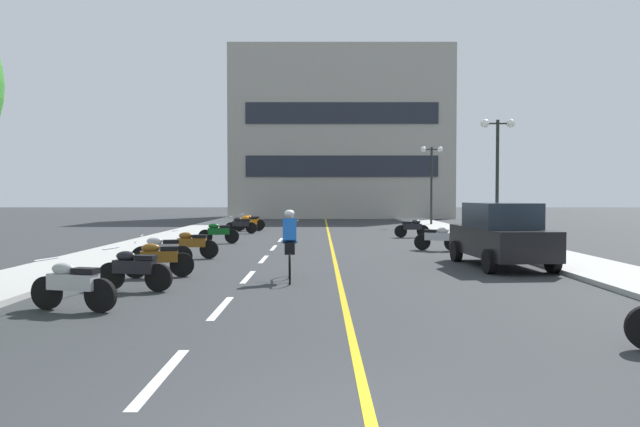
% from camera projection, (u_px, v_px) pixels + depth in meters
% --- Properties ---
extents(ground_plane, '(140.00, 140.00, 0.00)m').
position_uv_depth(ground_plane, '(323.00, 242.00, 25.61)').
color(ground_plane, '#2D3033').
extents(curb_left, '(2.40, 72.00, 0.12)m').
position_uv_depth(curb_left, '(176.00, 236.00, 28.59)').
color(curb_left, '#A8A8A3').
rests_on(curb_left, ground).
extents(curb_right, '(2.40, 72.00, 0.12)m').
position_uv_depth(curb_right, '(470.00, 235.00, 28.62)').
color(curb_right, '#A8A8A3').
rests_on(curb_right, ground).
extents(lane_dash_0, '(0.14, 2.20, 0.01)m').
position_uv_depth(lane_dash_0, '(160.00, 376.00, 6.61)').
color(lane_dash_0, silver).
rests_on(lane_dash_0, ground).
extents(lane_dash_1, '(0.14, 2.20, 0.01)m').
position_uv_depth(lane_dash_1, '(220.00, 308.00, 10.61)').
color(lane_dash_1, silver).
rests_on(lane_dash_1, ground).
extents(lane_dash_2, '(0.14, 2.20, 0.01)m').
position_uv_depth(lane_dash_2, '(247.00, 277.00, 14.61)').
color(lane_dash_2, silver).
rests_on(lane_dash_2, ground).
extents(lane_dash_3, '(0.14, 2.20, 0.01)m').
position_uv_depth(lane_dash_3, '(262.00, 259.00, 18.60)').
color(lane_dash_3, silver).
rests_on(lane_dash_3, ground).
extents(lane_dash_4, '(0.14, 2.20, 0.01)m').
position_uv_depth(lane_dash_4, '(272.00, 248.00, 22.60)').
color(lane_dash_4, silver).
rests_on(lane_dash_4, ground).
extents(lane_dash_5, '(0.14, 2.20, 0.01)m').
position_uv_depth(lane_dash_5, '(279.00, 240.00, 26.60)').
color(lane_dash_5, silver).
rests_on(lane_dash_5, ground).
extents(lane_dash_6, '(0.14, 2.20, 0.01)m').
position_uv_depth(lane_dash_6, '(284.00, 234.00, 30.60)').
color(lane_dash_6, silver).
rests_on(lane_dash_6, ground).
extents(lane_dash_7, '(0.14, 2.20, 0.01)m').
position_uv_depth(lane_dash_7, '(288.00, 229.00, 34.60)').
color(lane_dash_7, silver).
rests_on(lane_dash_7, ground).
extents(lane_dash_8, '(0.14, 2.20, 0.01)m').
position_uv_depth(lane_dash_8, '(292.00, 226.00, 38.59)').
color(lane_dash_8, silver).
rests_on(lane_dash_8, ground).
extents(lane_dash_9, '(0.14, 2.20, 0.01)m').
position_uv_depth(lane_dash_9, '(294.00, 223.00, 42.59)').
color(lane_dash_9, silver).
rests_on(lane_dash_9, ground).
extents(lane_dash_10, '(0.14, 2.20, 0.01)m').
position_uv_depth(lane_dash_10, '(296.00, 220.00, 46.59)').
color(lane_dash_10, silver).
rests_on(lane_dash_10, ground).
extents(lane_dash_11, '(0.14, 2.20, 0.01)m').
position_uv_depth(lane_dash_11, '(298.00, 218.00, 50.59)').
color(lane_dash_11, silver).
rests_on(lane_dash_11, ground).
extents(centre_line_yellow, '(0.12, 66.00, 0.01)m').
position_uv_depth(centre_line_yellow, '(328.00, 237.00, 28.60)').
color(centre_line_yellow, gold).
rests_on(centre_line_yellow, ground).
extents(office_building, '(19.33, 7.22, 14.89)m').
position_uv_depth(office_building, '(339.00, 135.00, 52.90)').
color(office_building, '#9E998E').
rests_on(office_building, ground).
extents(street_lamp_mid, '(1.46, 0.36, 5.14)m').
position_uv_depth(street_lamp_mid, '(496.00, 152.00, 24.90)').
color(street_lamp_mid, black).
rests_on(street_lamp_mid, curb_right).
extents(street_lamp_far, '(1.46, 0.36, 5.08)m').
position_uv_depth(street_lamp_far, '(430.00, 167.00, 38.35)').
color(street_lamp_far, black).
rests_on(street_lamp_far, curb_right).
extents(parked_car_near, '(2.18, 4.32, 1.82)m').
position_uv_depth(parked_car_near, '(499.00, 235.00, 16.64)').
color(parked_car_near, black).
rests_on(parked_car_near, ground).
extents(motorcycle_1, '(1.67, 0.70, 0.92)m').
position_uv_depth(motorcycle_1, '(71.00, 284.00, 10.31)').
color(motorcycle_1, black).
rests_on(motorcycle_1, ground).
extents(motorcycle_2, '(1.69, 0.63, 0.92)m').
position_uv_depth(motorcycle_2, '(133.00, 269.00, 12.47)').
color(motorcycle_2, black).
rests_on(motorcycle_2, ground).
extents(motorcycle_3, '(1.67, 0.68, 0.92)m').
position_uv_depth(motorcycle_3, '(157.00, 259.00, 14.48)').
color(motorcycle_3, black).
rests_on(motorcycle_3, ground).
extents(motorcycle_4, '(1.69, 0.63, 0.92)m').
position_uv_depth(motorcycle_4, '(160.00, 250.00, 16.60)').
color(motorcycle_4, black).
rests_on(motorcycle_4, ground).
extents(motorcycle_5, '(1.70, 0.60, 0.92)m').
position_uv_depth(motorcycle_5, '(190.00, 244.00, 18.76)').
color(motorcycle_5, black).
rests_on(motorcycle_5, ground).
extents(motorcycle_6, '(1.63, 0.81, 0.92)m').
position_uv_depth(motorcycle_6, '(436.00, 238.00, 21.50)').
color(motorcycle_6, black).
rests_on(motorcycle_6, ground).
extents(motorcycle_7, '(1.69, 0.62, 0.92)m').
position_uv_depth(motorcycle_7, '(217.00, 232.00, 24.53)').
color(motorcycle_7, black).
rests_on(motorcycle_7, ground).
extents(motorcycle_8, '(1.70, 0.60, 0.92)m').
position_uv_depth(motorcycle_8, '(411.00, 228.00, 28.10)').
color(motorcycle_8, black).
rests_on(motorcycle_8, ground).
extents(motorcycle_9, '(1.70, 0.60, 0.92)m').
position_uv_depth(motorcycle_9, '(240.00, 225.00, 30.96)').
color(motorcycle_9, black).
rests_on(motorcycle_9, ground).
extents(motorcycle_10, '(1.69, 0.60, 0.92)m').
position_uv_depth(motorcycle_10, '(247.00, 223.00, 33.04)').
color(motorcycle_10, black).
rests_on(motorcycle_10, ground).
extents(motorcycle_11, '(1.70, 0.60, 0.92)m').
position_uv_depth(motorcycle_11, '(250.00, 221.00, 34.62)').
color(motorcycle_11, black).
rests_on(motorcycle_11, ground).
extents(cyclist_rider, '(0.42, 1.77, 1.71)m').
position_uv_depth(cyclist_rider, '(288.00, 244.00, 13.95)').
color(cyclist_rider, black).
rests_on(cyclist_rider, ground).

